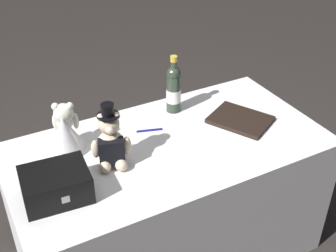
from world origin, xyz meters
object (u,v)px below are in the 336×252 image
gift_case_black (56,185)px  guestbook (241,120)px  teddy_bear_groom (111,143)px  signing_pen (148,130)px  teddy_bear_bride (66,130)px  champagne_bottle (174,88)px

gift_case_black → guestbook: bearing=6.1°
teddy_bear_groom → gift_case_black: teddy_bear_groom is taller
teddy_bear_groom → signing_pen: 0.31m
teddy_bear_bride → guestbook: size_ratio=0.83×
teddy_bear_bride → guestbook: 0.86m
teddy_bear_bride → champagne_bottle: champagne_bottle is taller
champagne_bottle → signing_pen: size_ratio=2.35×
teddy_bear_bride → gift_case_black: (-0.13, -0.29, -0.04)m
teddy_bear_groom → gift_case_black: (-0.27, -0.09, -0.05)m
gift_case_black → champagne_bottle: bearing=26.6°
champagne_bottle → teddy_bear_bride: bearing=-173.0°
teddy_bear_groom → gift_case_black: 0.29m
guestbook → teddy_bear_groom: bearing=152.4°
teddy_bear_bride → champagne_bottle: 0.59m
champagne_bottle → gift_case_black: (-0.72, -0.36, -0.07)m
teddy_bear_bride → gift_case_black: size_ratio=0.86×
teddy_bear_bride → gift_case_black: teddy_bear_bride is taller
teddy_bear_groom → signing_pen: (0.25, 0.15, -0.10)m
teddy_bear_groom → champagne_bottle: size_ratio=0.95×
champagne_bottle → gift_case_black: champagne_bottle is taller
champagne_bottle → signing_pen: 0.26m
champagne_bottle → gift_case_black: size_ratio=1.12×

